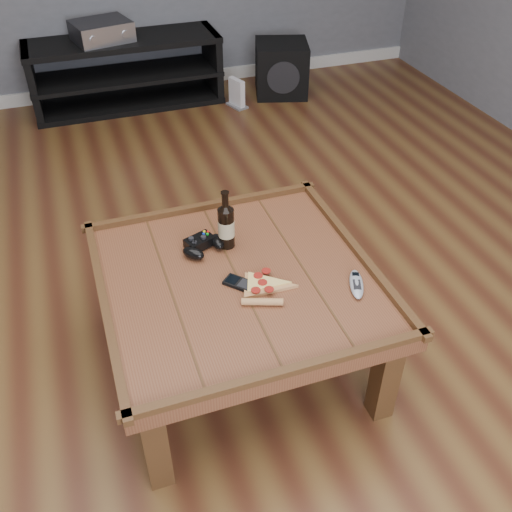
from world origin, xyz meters
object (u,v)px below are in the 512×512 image
object	(u,v)px
game_console	(237,94)
pizza_slice	(262,287)
beer_bottle	(226,225)
subwoofer	(281,68)
av_receiver	(102,31)
smartphone	(239,283)
media_console	(126,73)
coffee_table	(238,289)
remote_control	(356,284)
game_controller	(203,245)

from	to	relation	value
game_console	pizza_slice	bearing A→B (deg)	-124.62
beer_bottle	subwoofer	world-z (taller)	beer_bottle
av_receiver	game_console	bearing A→B (deg)	-32.41
smartphone	av_receiver	distance (m)	2.79
subwoofer	pizza_slice	bearing A→B (deg)	-95.89
smartphone	av_receiver	bearing A→B (deg)	49.80
subwoofer	media_console	bearing A→B (deg)	-171.43
coffee_table	media_console	xyz separation A→B (m)	(0.00, 2.75, -0.15)
beer_bottle	media_console	bearing A→B (deg)	90.44
beer_bottle	av_receiver	bearing A→B (deg)	93.36
smartphone	remote_control	size ratio (longest dim) A/B	0.72
media_console	subwoofer	size ratio (longest dim) A/B	2.84
smartphone	subwoofer	world-z (taller)	smartphone
media_console	av_receiver	distance (m)	0.35
media_console	subwoofer	xyz separation A→B (m)	(1.18, -0.17, -0.05)
media_console	av_receiver	bearing A→B (deg)	-177.86
pizza_slice	remote_control	bearing A→B (deg)	3.11
game_console	subwoofer	bearing A→B (deg)	-0.36
game_controller	media_console	bearing A→B (deg)	67.51
coffee_table	pizza_slice	distance (m)	0.13
beer_bottle	av_receiver	size ratio (longest dim) A/B	0.55
pizza_slice	smartphone	xyz separation A→B (m)	(-0.07, 0.05, -0.00)
media_console	pizza_slice	bearing A→B (deg)	-88.69
game_controller	game_console	bearing A→B (deg)	48.56
av_receiver	pizza_slice	bearing A→B (deg)	-99.58
media_console	game_controller	bearing A→B (deg)	-91.73
pizza_slice	game_console	distance (m)	2.65
coffee_table	smartphone	size ratio (longest dim) A/B	8.63
subwoofer	beer_bottle	bearing A→B (deg)	-99.23
pizza_slice	subwoofer	world-z (taller)	pizza_slice
smartphone	game_console	world-z (taller)	smartphone
coffee_table	remote_control	size ratio (longest dim) A/B	6.18
pizza_slice	remote_control	size ratio (longest dim) A/B	1.80
beer_bottle	pizza_slice	bearing A→B (deg)	-81.14
subwoofer	av_receiver	bearing A→B (deg)	-170.41
beer_bottle	pizza_slice	distance (m)	0.31
remote_control	av_receiver	distance (m)	2.98
subwoofer	game_console	bearing A→B (deg)	-144.44
game_controller	remote_control	bearing A→B (deg)	-60.75
coffee_table	subwoofer	size ratio (longest dim) A/B	2.09
av_receiver	game_console	distance (m)	1.06
pizza_slice	subwoofer	bearing A→B (deg)	87.38
game_console	coffee_table	bearing A→B (deg)	-126.56
game_console	game_controller	bearing A→B (deg)	-129.78
beer_bottle	game_console	xyz separation A→B (m)	(0.75, 2.24, -0.45)
game_controller	subwoofer	distance (m)	2.70
beer_bottle	game_controller	bearing A→B (deg)	179.21
coffee_table	media_console	distance (m)	2.75
media_console	subwoofer	bearing A→B (deg)	-8.25
smartphone	subwoofer	size ratio (longest dim) A/B	0.24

